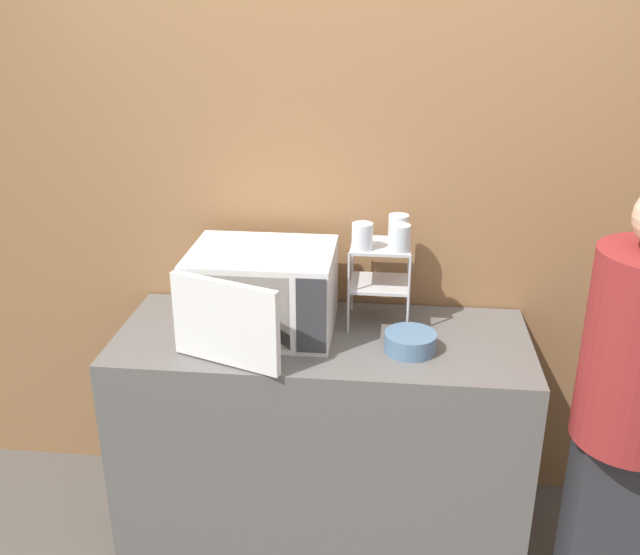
{
  "coord_description": "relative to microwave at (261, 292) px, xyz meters",
  "views": [
    {
      "loc": [
        0.26,
        -2.18,
        2.19
      ],
      "look_at": [
        -0.01,
        0.37,
        1.15
      ],
      "focal_mm": 40.0,
      "sensor_mm": 36.0,
      "label": 1
    }
  ],
  "objects": [
    {
      "name": "wall_back",
      "position": [
        0.25,
        0.35,
        0.22
      ],
      "size": [
        8.0,
        0.06,
        2.6
      ],
      "color": "olive",
      "rests_on": "ground_plane"
    },
    {
      "name": "counter",
      "position": [
        0.25,
        -0.02,
        -0.63
      ],
      "size": [
        1.64,
        0.67,
        0.92
      ],
      "color": "#595654",
      "rests_on": "ground_plane"
    },
    {
      "name": "microwave",
      "position": [
        0.0,
        0.0,
        0.0
      ],
      "size": [
        0.57,
        0.62,
        0.34
      ],
      "color": "silver",
      "rests_on": "counter"
    },
    {
      "name": "dish_rack",
      "position": [
        0.46,
        0.13,
        0.07
      ],
      "size": [
        0.25,
        0.23,
        0.34
      ],
      "color": "#B2B2B7",
      "rests_on": "counter"
    },
    {
      "name": "glass_front_left",
      "position": [
        0.39,
        0.07,
        0.22
      ],
      "size": [
        0.08,
        0.08,
        0.1
      ],
      "color": "silver",
      "rests_on": "dish_rack"
    },
    {
      "name": "glass_back_right",
      "position": [
        0.53,
        0.19,
        0.22
      ],
      "size": [
        0.08,
        0.08,
        0.1
      ],
      "color": "silver",
      "rests_on": "dish_rack"
    },
    {
      "name": "glass_front_right",
      "position": [
        0.54,
        0.07,
        0.22
      ],
      "size": [
        0.08,
        0.08,
        0.1
      ],
      "color": "silver",
      "rests_on": "dish_rack"
    },
    {
      "name": "bowl",
      "position": [
        0.59,
        -0.11,
        -0.13
      ],
      "size": [
        0.2,
        0.2,
        0.07
      ],
      "color": "slate",
      "rests_on": "counter"
    },
    {
      "name": "person",
      "position": [
        1.36,
        -0.34,
        -0.17
      ],
      "size": [
        0.4,
        0.4,
        1.65
      ],
      "color": "#2D2D33",
      "rests_on": "ground_plane"
    }
  ]
}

